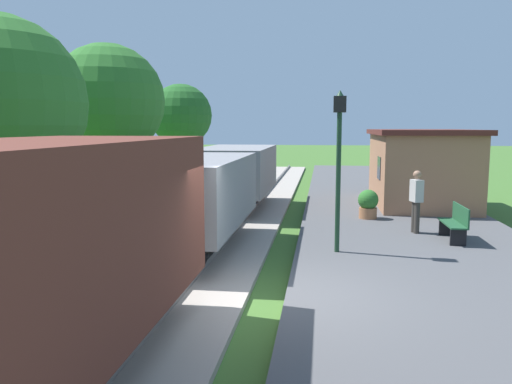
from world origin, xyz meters
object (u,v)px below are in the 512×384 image
Objects in this scene: bench_near_hut at (455,222)px; person_waiting at (416,199)px; station_hut at (420,167)px; freight_train at (184,197)px; potted_planter at (368,204)px; lamp_post_near at (339,141)px; tree_trackside_far at (108,101)px; tree_field_left at (181,115)px.

person_waiting is (-0.83, 0.85, 0.46)m from bench_near_hut.
station_hut is 6.31m from bench_near_hut.
bench_near_hut is (6.57, 1.81, -0.78)m from freight_train.
station_hut is 6.33× the size of potted_planter.
lamp_post_near is (-3.24, -7.81, 1.15)m from station_hut.
person_waiting is (-1.06, -5.39, -0.47)m from station_hut.
freight_train is 3.79m from lamp_post_near.
freight_train is at bearing 9.33° from person_waiting.
freight_train is 10.54m from station_hut.
station_hut is 12.16m from tree_trackside_far.
potted_planter is 0.15× the size of tree_trackside_far.
station_hut is 8.54m from lamp_post_near.
freight_train is 21.18× the size of potted_planter.
freight_train reaches higher than person_waiting.
tree_field_left is (-11.15, 14.14, 3.04)m from bench_near_hut.
tree_trackside_far reaches higher than potted_planter.
station_hut is at bearing 2.38° from tree_trackside_far.
potted_planter is (-1.09, 2.08, -0.46)m from person_waiting.
potted_planter is at bearing 123.31° from bench_near_hut.
bench_near_hut is 18.26m from tree_field_left.
tree_trackside_far reaches higher than lamp_post_near.
tree_trackside_far is (-10.83, 4.90, 2.93)m from person_waiting.
tree_trackside_far is (-8.65, 7.32, 1.32)m from lamp_post_near.
station_hut reaches higher than freight_train.
bench_near_hut is 1.64× the size of potted_planter.
station_hut is (6.80, 8.05, 0.15)m from freight_train.
lamp_post_near is 17.72m from tree_field_left.
person_waiting is 17.01m from tree_field_left.
tree_trackside_far reaches higher than bench_near_hut.
freight_train is 3.55× the size of tree_field_left.
potted_planter is (4.65, 4.74, -0.78)m from freight_train.
lamp_post_near is 11.41m from tree_trackside_far.
tree_field_left reaches higher than lamp_post_near.
potted_planter is 0.25× the size of lamp_post_near.
tree_trackside_far is at bearing -177.62° from station_hut.
freight_train reaches higher than bench_near_hut.
lamp_post_near is (-2.18, -2.42, 1.62)m from person_waiting.
potted_planter is 14.82m from tree_field_left.
station_hut reaches higher than potted_planter.
tree_trackside_far reaches higher than person_waiting.
potted_planter is at bearing 45.57° from freight_train.
potted_planter is 5.08m from lamp_post_near.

